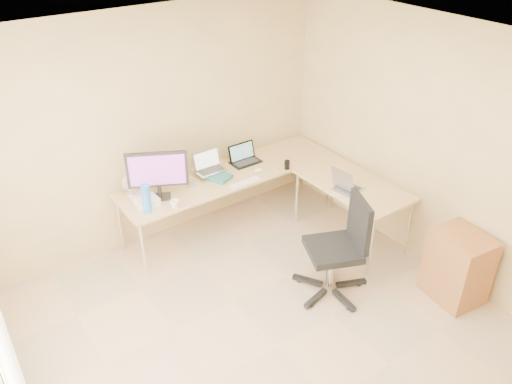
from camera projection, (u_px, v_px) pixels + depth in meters
floor at (277, 347)px, 4.65m from camera, size 4.50×4.50×0.00m
ceiling at (286, 62)px, 3.31m from camera, size 4.50×4.50×0.00m
wall_back at (153, 131)px, 5.55m from camera, size 4.50×0.00×4.50m
wall_right at (451, 157)px, 5.03m from camera, size 0.00×4.50×4.50m
desk_main at (231, 200)px, 6.11m from camera, size 2.65×0.70×0.73m
desk_return at (350, 211)px, 5.90m from camera, size 0.70×1.30×0.73m
monitor at (158, 175)px, 5.32m from camera, size 0.65×0.47×0.54m
book_stack at (218, 177)px, 5.81m from camera, size 0.30×0.34×0.05m
laptop_center at (210, 162)px, 5.81m from camera, size 0.35×0.27×0.22m
laptop_black at (246, 154)px, 6.09m from camera, size 0.36×0.26×0.22m
keyboard at (245, 183)px, 5.72m from camera, size 0.38×0.11×0.02m
mouse at (258, 170)px, 5.95m from camera, size 0.12×0.10×0.04m
mug at (175, 204)px, 5.26m from camera, size 0.12×0.12×0.09m
cd_stack at (192, 185)px, 5.66m from camera, size 0.11×0.11×0.03m
water_bottle at (146, 199)px, 5.15m from camera, size 0.09×0.09×0.31m
papers at (140, 196)px, 5.48m from camera, size 0.22×0.30×0.01m
white_box at (147, 202)px, 5.30m from camera, size 0.23×0.17×0.08m
desk_fan at (131, 185)px, 5.44m from camera, size 0.19×0.19×0.24m
black_cup at (287, 165)px, 5.99m from camera, size 0.07×0.07×0.11m
laptop_return at (349, 180)px, 5.55m from camera, size 0.38×0.32×0.23m
office_chair at (333, 251)px, 5.05m from camera, size 0.84×0.84×1.07m
cabinet at (457, 267)px, 5.05m from camera, size 0.50×0.58×0.74m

